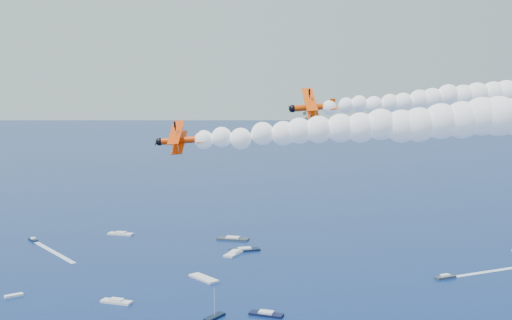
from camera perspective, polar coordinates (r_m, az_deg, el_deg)
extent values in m
cube|color=black|center=(188.11, -3.52, -13.07)|extent=(6.40, 6.73, 0.70)
cube|color=black|center=(284.74, -18.27, -6.42)|extent=(4.84, 6.44, 0.70)
cube|color=#323842|center=(230.61, 15.69, -9.49)|extent=(7.55, 4.23, 0.70)
cube|color=silver|center=(286.11, -11.36, -6.13)|extent=(11.12, 7.27, 0.70)
cube|color=silver|center=(221.72, -4.42, -9.92)|extent=(9.50, 11.96, 0.70)
cube|color=black|center=(189.65, 0.87, -12.89)|extent=(9.70, 6.97, 0.70)
cube|color=#303740|center=(272.40, -1.97, -6.67)|extent=(13.27, 8.19, 0.70)
cube|color=white|center=(216.98, -19.75, -10.71)|extent=(5.51, 4.00, 0.70)
cube|color=black|center=(255.47, -0.97, -7.60)|extent=(11.88, 5.45, 0.70)
cube|color=silver|center=(251.24, -1.81, -7.85)|extent=(9.42, 11.91, 0.70)
cube|color=silver|center=(203.47, -11.69, -11.63)|extent=(9.55, 6.71, 0.70)
cube|color=white|center=(264.54, -16.69, -7.46)|extent=(20.52, 34.02, 0.04)
cube|color=white|center=(245.32, 19.80, -8.73)|extent=(37.03, 12.59, 0.04)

